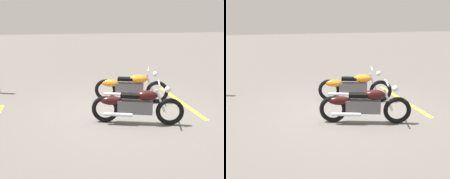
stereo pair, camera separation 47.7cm
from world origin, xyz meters
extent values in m
plane|color=#66605B|center=(0.00, 0.00, 0.00)|extent=(60.00, 60.00, 0.00)
torus|color=black|center=(-1.06, -0.60, 0.34)|extent=(0.67, 0.31, 0.67)
torus|color=black|center=(0.42, -1.09, 0.34)|extent=(0.67, 0.31, 0.67)
cube|color=#59595E|center=(-0.27, -0.86, 0.42)|extent=(0.87, 0.47, 0.32)
ellipsoid|color=orange|center=(-0.53, -0.78, 0.72)|extent=(0.58, 0.43, 0.24)
ellipsoid|color=orange|center=(0.27, -1.04, 0.56)|extent=(0.61, 0.40, 0.22)
cube|color=black|center=(-0.15, -0.90, 0.70)|extent=(0.49, 0.37, 0.09)
cylinder|color=silver|center=(-0.84, -0.68, 0.60)|extent=(0.27, 0.14, 0.56)
cylinder|color=silver|center=(-0.79, -0.69, 1.02)|extent=(0.23, 0.60, 0.04)
sphere|color=silver|center=(-0.98, -0.63, 0.88)|extent=(0.15, 0.15, 0.15)
cylinder|color=silver|center=(0.15, -0.85, 0.26)|extent=(0.69, 0.30, 0.09)
torus|color=black|center=(-0.78, 1.08, 0.34)|extent=(0.67, 0.30, 0.67)
torus|color=black|center=(0.71, 0.62, 0.34)|extent=(0.67, 0.30, 0.67)
cube|color=#59595E|center=(0.01, 0.83, 0.42)|extent=(0.87, 0.46, 0.32)
ellipsoid|color=black|center=(-0.25, 0.91, 0.72)|extent=(0.58, 0.42, 0.24)
ellipsoid|color=black|center=(0.55, 0.66, 0.56)|extent=(0.61, 0.39, 0.22)
cube|color=black|center=(0.13, 0.79, 0.70)|extent=(0.49, 0.36, 0.09)
cylinder|color=silver|center=(-0.56, 1.01, 0.60)|extent=(0.27, 0.13, 0.56)
cylinder|color=silver|center=(-0.52, 0.99, 1.02)|extent=(0.22, 0.60, 0.04)
sphere|color=silver|center=(-0.71, 1.05, 0.88)|extent=(0.15, 0.15, 0.15)
cylinder|color=silver|center=(0.43, 0.85, 0.26)|extent=(0.70, 0.29, 0.09)
cube|color=yellow|center=(-1.80, -0.61, 0.00)|extent=(0.17, 3.20, 0.01)
camera|label=1|loc=(1.69, 6.87, 2.59)|focal=43.93mm
camera|label=2|loc=(2.16, 6.77, 2.59)|focal=43.93mm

